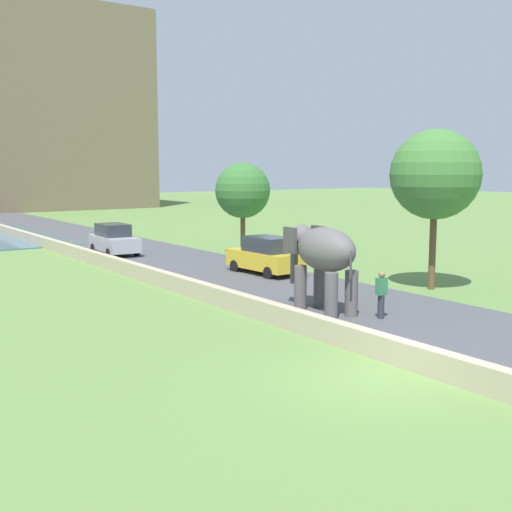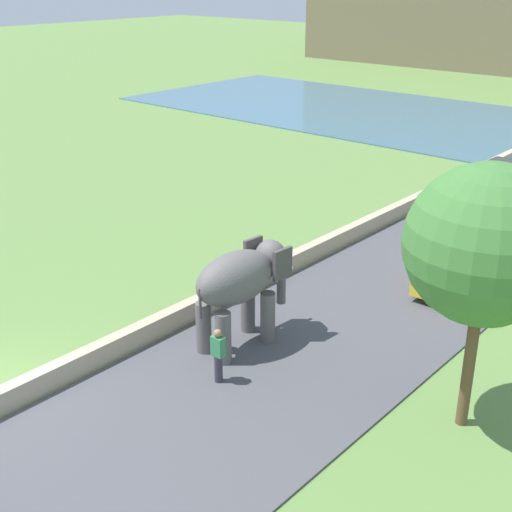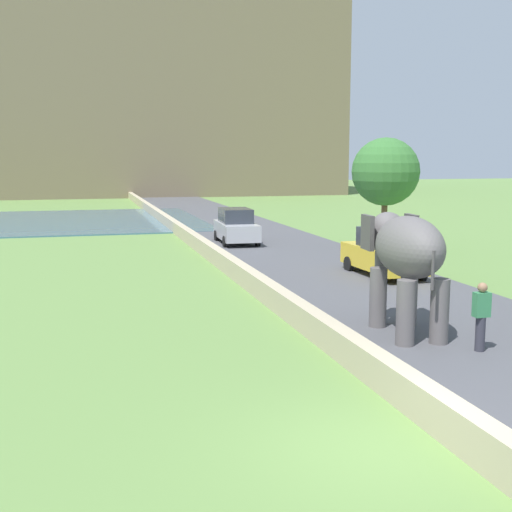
{
  "view_description": "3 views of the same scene",
  "coord_description": "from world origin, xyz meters",
  "px_view_note": "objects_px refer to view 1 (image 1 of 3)",
  "views": [
    {
      "loc": [
        -10.75,
        -10.28,
        4.94
      ],
      "look_at": [
        1.58,
        7.29,
        1.99
      ],
      "focal_mm": 44.72,
      "sensor_mm": 36.0,
      "label": 1
    },
    {
      "loc": [
        15.39,
        -7.05,
        10.29
      ],
      "look_at": [
        1.3,
        9.13,
        1.26
      ],
      "focal_mm": 48.23,
      "sensor_mm": 36.0,
      "label": 2
    },
    {
      "loc": [
        -4.31,
        -8.78,
        4.41
      ],
      "look_at": [
        0.37,
        8.76,
        1.71
      ],
      "focal_mm": 47.2,
      "sensor_mm": 36.0,
      "label": 3
    }
  ],
  "objects_px": {
    "person_beside_elephant": "(381,294)",
    "car_yellow": "(266,256)",
    "elephant": "(322,254)",
    "car_silver": "(114,240)"
  },
  "relations": [
    {
      "from": "person_beside_elephant",
      "to": "car_yellow",
      "type": "relative_size",
      "value": 0.4
    },
    {
      "from": "elephant",
      "to": "person_beside_elephant",
      "type": "bearing_deg",
      "value": -64.79
    },
    {
      "from": "elephant",
      "to": "car_silver",
      "type": "relative_size",
      "value": 0.86
    },
    {
      "from": "person_beside_elephant",
      "to": "car_yellow",
      "type": "distance_m",
      "value": 9.78
    },
    {
      "from": "person_beside_elephant",
      "to": "car_silver",
      "type": "distance_m",
      "value": 20.02
    },
    {
      "from": "person_beside_elephant",
      "to": "car_yellow",
      "type": "xyz_separation_m",
      "value": [
        2.23,
        9.52,
        0.03
      ]
    },
    {
      "from": "person_beside_elephant",
      "to": "elephant",
      "type": "bearing_deg",
      "value": 115.21
    },
    {
      "from": "person_beside_elephant",
      "to": "car_silver",
      "type": "height_order",
      "value": "car_silver"
    },
    {
      "from": "car_yellow",
      "to": "car_silver",
      "type": "bearing_deg",
      "value": 106.73
    },
    {
      "from": "person_beside_elephant",
      "to": "car_yellow",
      "type": "height_order",
      "value": "car_yellow"
    }
  ]
}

